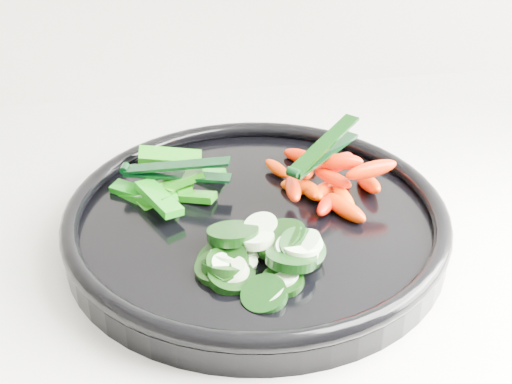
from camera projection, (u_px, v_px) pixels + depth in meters
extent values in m
cylinder|color=black|center=(256.00, 229.00, 0.70)|extent=(0.48, 0.48, 0.02)
torus|color=black|center=(256.00, 213.00, 0.69)|extent=(0.49, 0.49, 0.02)
cylinder|color=black|center=(264.00, 295.00, 0.59)|extent=(0.05, 0.05, 0.02)
cylinder|color=beige|center=(268.00, 291.00, 0.59)|extent=(0.04, 0.04, 0.02)
cylinder|color=black|center=(225.00, 268.00, 0.62)|extent=(0.05, 0.05, 0.03)
cylinder|color=beige|center=(226.00, 258.00, 0.63)|extent=(0.04, 0.04, 0.02)
cylinder|color=black|center=(230.00, 268.00, 0.62)|extent=(0.06, 0.06, 0.03)
cylinder|color=beige|center=(230.00, 269.00, 0.62)|extent=(0.05, 0.05, 0.02)
cylinder|color=black|center=(282.00, 281.00, 0.61)|extent=(0.05, 0.05, 0.02)
cylinder|color=beige|center=(282.00, 278.00, 0.61)|extent=(0.04, 0.04, 0.02)
cylinder|color=black|center=(234.00, 244.00, 0.65)|extent=(0.06, 0.06, 0.02)
cylinder|color=#D8F9C7|center=(245.00, 249.00, 0.64)|extent=(0.05, 0.05, 0.02)
cylinder|color=black|center=(222.00, 268.00, 0.62)|extent=(0.06, 0.06, 0.02)
cylinder|color=beige|center=(227.00, 268.00, 0.62)|extent=(0.04, 0.04, 0.01)
cylinder|color=black|center=(231.00, 277.00, 0.61)|extent=(0.06, 0.06, 0.02)
cylinder|color=#DBFCC9|center=(242.00, 262.00, 0.63)|extent=(0.04, 0.04, 0.01)
cylinder|color=black|center=(222.00, 261.00, 0.63)|extent=(0.06, 0.06, 0.03)
cylinder|color=#E6F9C7|center=(230.00, 273.00, 0.61)|extent=(0.04, 0.04, 0.02)
cylinder|color=black|center=(277.00, 239.00, 0.64)|extent=(0.06, 0.06, 0.03)
cylinder|color=beige|center=(303.00, 245.00, 0.63)|extent=(0.05, 0.05, 0.03)
cylinder|color=black|center=(233.00, 234.00, 0.65)|extent=(0.05, 0.05, 0.02)
cylinder|color=beige|center=(257.00, 240.00, 0.64)|extent=(0.04, 0.04, 0.02)
cylinder|color=black|center=(302.00, 249.00, 0.63)|extent=(0.06, 0.05, 0.03)
cylinder|color=#D6F2C2|center=(291.00, 250.00, 0.63)|extent=(0.04, 0.04, 0.02)
cylinder|color=black|center=(282.00, 238.00, 0.64)|extent=(0.05, 0.05, 0.02)
cylinder|color=#DAEEBF|center=(261.00, 227.00, 0.66)|extent=(0.05, 0.05, 0.02)
cylinder|color=black|center=(291.00, 259.00, 0.62)|extent=(0.06, 0.06, 0.02)
cylinder|color=#DDFAC8|center=(300.00, 250.00, 0.63)|extent=(0.04, 0.04, 0.02)
ellipsoid|color=#FF5100|center=(344.00, 197.00, 0.71)|extent=(0.02, 0.04, 0.02)
ellipsoid|color=#EF0E00|center=(326.00, 205.00, 0.70)|extent=(0.04, 0.05, 0.02)
ellipsoid|color=red|center=(345.00, 209.00, 0.69)|extent=(0.04, 0.05, 0.02)
ellipsoid|color=#FF5000|center=(299.00, 187.00, 0.73)|extent=(0.05, 0.04, 0.03)
ellipsoid|color=#DD3A00|center=(369.00, 183.00, 0.73)|extent=(0.02, 0.05, 0.03)
ellipsoid|color=#FE5200|center=(311.00, 190.00, 0.72)|extent=(0.03, 0.05, 0.02)
ellipsoid|color=#EF1B00|center=(337.00, 203.00, 0.70)|extent=(0.02, 0.04, 0.02)
ellipsoid|color=#E82F00|center=(324.00, 190.00, 0.72)|extent=(0.04, 0.04, 0.02)
ellipsoid|color=#F12A00|center=(300.00, 156.00, 0.78)|extent=(0.04, 0.05, 0.02)
ellipsoid|color=#F53E00|center=(277.00, 169.00, 0.76)|extent=(0.03, 0.04, 0.02)
ellipsoid|color=#E43300|center=(293.00, 189.00, 0.70)|extent=(0.02, 0.05, 0.02)
ellipsoid|color=#EC3600|center=(307.00, 169.00, 0.73)|extent=(0.03, 0.05, 0.02)
ellipsoid|color=red|center=(333.00, 178.00, 0.72)|extent=(0.04, 0.04, 0.02)
ellipsoid|color=red|center=(340.00, 162.00, 0.74)|extent=(0.05, 0.05, 0.02)
ellipsoid|color=red|center=(339.00, 162.00, 0.72)|extent=(0.05, 0.04, 0.03)
ellipsoid|color=red|center=(321.00, 158.00, 0.72)|extent=(0.04, 0.04, 0.02)
ellipsoid|color=#F12000|center=(371.00, 170.00, 0.70)|extent=(0.06, 0.02, 0.02)
cube|color=#24750B|center=(180.00, 184.00, 0.74)|extent=(0.02, 0.05, 0.02)
cube|color=#1D6809|center=(176.00, 185.00, 0.74)|extent=(0.04, 0.06, 0.03)
cube|color=#09620E|center=(204.00, 174.00, 0.76)|extent=(0.05, 0.04, 0.02)
cube|color=#136B0A|center=(194.00, 196.00, 0.72)|extent=(0.05, 0.04, 0.01)
cube|color=#116309|center=(165.00, 194.00, 0.72)|extent=(0.06, 0.04, 0.02)
cube|color=#09650C|center=(133.00, 191.00, 0.73)|extent=(0.05, 0.04, 0.01)
cube|color=#0D6509|center=(146.00, 198.00, 0.72)|extent=(0.06, 0.06, 0.03)
cube|color=#0F6009|center=(175.00, 182.00, 0.72)|extent=(0.06, 0.02, 0.03)
cube|color=#166809|center=(159.00, 198.00, 0.70)|extent=(0.05, 0.07, 0.01)
cube|color=#166F0A|center=(170.00, 156.00, 0.77)|extent=(0.07, 0.03, 0.02)
cylinder|color=black|center=(293.00, 172.00, 0.67)|extent=(0.01, 0.01, 0.01)
cube|color=black|center=(324.00, 154.00, 0.71)|extent=(0.09, 0.09, 0.00)
cube|color=black|center=(325.00, 144.00, 0.71)|extent=(0.09, 0.09, 0.02)
cylinder|color=black|center=(125.00, 168.00, 0.73)|extent=(0.01, 0.01, 0.01)
cube|color=black|center=(177.00, 175.00, 0.73)|extent=(0.11, 0.05, 0.00)
cube|color=black|center=(177.00, 165.00, 0.72)|extent=(0.11, 0.05, 0.02)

